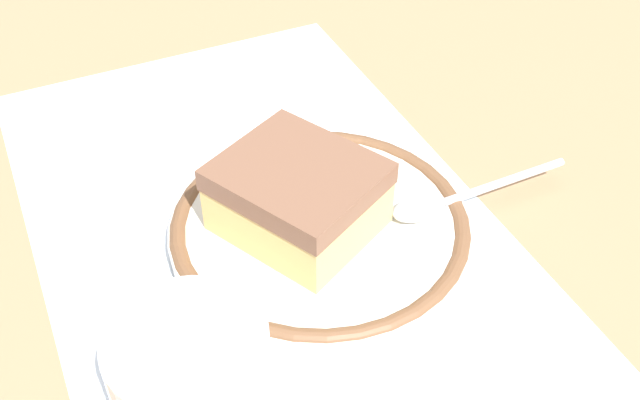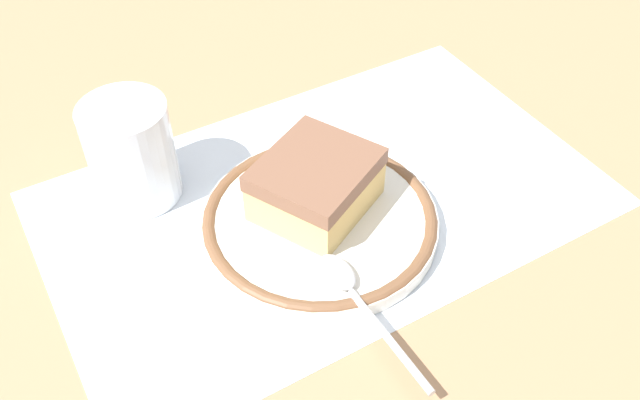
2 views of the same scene
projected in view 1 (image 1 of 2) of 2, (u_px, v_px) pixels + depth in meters
name	position (u px, v px, depth m)	size (l,w,h in m)	color
ground_plane	(267.00, 231.00, 0.52)	(2.40, 2.40, 0.00)	#9E7551
placemat	(267.00, 230.00, 0.52)	(0.49, 0.30, 0.00)	silver
plate	(320.00, 228.00, 0.51)	(0.20, 0.20, 0.02)	silver
cake_slice	(298.00, 197.00, 0.49)	(0.12, 0.12, 0.05)	#DBB76B
spoon	(441.00, 201.00, 0.52)	(0.02, 0.14, 0.01)	silver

